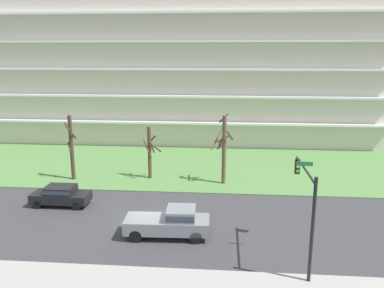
# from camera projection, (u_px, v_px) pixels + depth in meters

# --- Properties ---
(ground) EXTENTS (160.00, 160.00, 0.00)m
(ground) POSITION_uv_depth(u_px,v_px,m) (149.00, 222.00, 27.28)
(ground) COLOR #38383A
(grass_lawn_strip) EXTENTS (80.00, 16.00, 0.08)m
(grass_lawn_strip) POSITION_uv_depth(u_px,v_px,m) (175.00, 165.00, 40.85)
(grass_lawn_strip) COLOR #547F42
(grass_lawn_strip) RESTS_ON ground
(apartment_building) EXTENTS (51.70, 10.92, 19.25)m
(apartment_building) POSITION_uv_depth(u_px,v_px,m) (186.00, 67.00, 51.24)
(apartment_building) COLOR beige
(apartment_building) RESTS_ON ground
(tree_far_left) EXTENTS (0.95, 0.84, 6.06)m
(tree_far_left) POSITION_uv_depth(u_px,v_px,m) (71.00, 147.00, 35.67)
(tree_far_left) COLOR #423023
(tree_far_left) RESTS_ON ground
(tree_left) EXTENTS (1.65, 1.69, 4.95)m
(tree_left) POSITION_uv_depth(u_px,v_px,m) (150.00, 151.00, 36.13)
(tree_left) COLOR #4C3828
(tree_left) RESTS_ON ground
(tree_center) EXTENTS (2.00, 1.98, 6.39)m
(tree_center) POSITION_uv_depth(u_px,v_px,m) (224.00, 147.00, 34.52)
(tree_center) COLOR brown
(tree_center) RESTS_ON ground
(pickup_gray_near_left) EXTENTS (5.46, 2.18, 1.95)m
(pickup_gray_near_left) POSITION_uv_depth(u_px,v_px,m) (171.00, 222.00, 24.96)
(pickup_gray_near_left) COLOR slate
(pickup_gray_near_left) RESTS_ON ground
(sedan_black_center_left) EXTENTS (4.42, 1.86, 1.57)m
(sedan_black_center_left) POSITION_uv_depth(u_px,v_px,m) (61.00, 195.00, 30.11)
(sedan_black_center_left) COLOR black
(sedan_black_center_left) RESTS_ON ground
(traffic_signal_mast) EXTENTS (0.90, 5.25, 5.73)m
(traffic_signal_mast) POSITION_uv_depth(u_px,v_px,m) (306.00, 198.00, 20.98)
(traffic_signal_mast) COLOR black
(traffic_signal_mast) RESTS_ON ground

